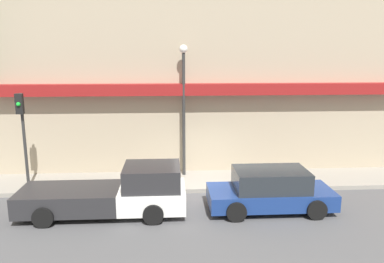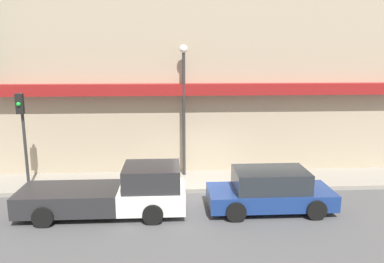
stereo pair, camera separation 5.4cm
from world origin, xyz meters
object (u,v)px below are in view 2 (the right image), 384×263
(fire_hydrant, at_px, (283,174))
(street_lamp, at_px, (184,96))
(pickup_truck, at_px, (115,193))
(traffic_light, at_px, (22,124))
(parked_car, at_px, (270,191))

(fire_hydrant, bearing_deg, street_lamp, 164.46)
(pickup_truck, xyz_separation_m, traffic_light, (-3.88, 2.35, 2.07))
(pickup_truck, relative_size, traffic_light, 1.48)
(fire_hydrant, height_order, street_lamp, street_lamp)
(pickup_truck, distance_m, parked_car, 5.55)
(pickup_truck, bearing_deg, street_lamp, 54.72)
(parked_car, height_order, street_lamp, street_lamp)
(fire_hydrant, distance_m, traffic_light, 10.94)
(fire_hydrant, height_order, traffic_light, traffic_light)
(street_lamp, relative_size, traffic_light, 1.49)
(parked_car, bearing_deg, traffic_light, 168.27)
(parked_car, bearing_deg, pickup_truck, -177.74)
(pickup_truck, height_order, parked_car, pickup_truck)
(street_lamp, height_order, traffic_light, street_lamp)
(pickup_truck, relative_size, fire_hydrant, 9.05)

